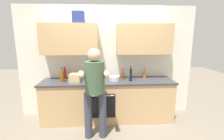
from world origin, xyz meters
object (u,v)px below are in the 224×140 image
object	(u,v)px
cup_tea	(130,77)
potted_herb	(91,73)
bottle_soy	(131,75)
grocery_bag_bread	(75,78)
bottle_vinegar	(123,75)
bottle_juice	(144,74)
bottle_syrup	(62,76)
bottle_hotsauce	(65,74)
person_standing	(95,87)
mixing_bowl	(114,78)
bottle_water	(87,73)

from	to	relation	value
cup_tea	potted_herb	distance (m)	0.85
bottle_soy	grocery_bag_bread	world-z (taller)	bottle_soy
bottle_vinegar	bottle_juice	xyz separation A→B (m)	(0.51, 0.08, -0.01)
bottle_vinegar	bottle_syrup	world-z (taller)	bottle_syrup
bottle_hotsauce	bottle_soy	world-z (taller)	bottle_soy
bottle_soy	person_standing	bearing A→B (deg)	-141.92
person_standing	grocery_bag_bread	xyz separation A→B (m)	(-0.43, 0.61, 0.02)
bottle_syrup	potted_herb	size ratio (longest dim) A/B	0.95
bottle_juice	bottle_vinegar	bearing A→B (deg)	-171.15
mixing_bowl	bottle_water	bearing A→B (deg)	166.48
bottle_water	bottle_juice	xyz separation A→B (m)	(1.30, 0.05, -0.05)
bottle_juice	bottle_syrup	xyz separation A→B (m)	(-1.81, -0.20, 0.04)
person_standing	bottle_vinegar	size ratio (longest dim) A/B	7.41
grocery_bag_bread	potted_herb	bearing A→B (deg)	-1.36
bottle_water	bottle_soy	size ratio (longest dim) A/B	0.96
cup_tea	grocery_bag_bread	distance (m)	1.17
bottle_juice	potted_herb	bearing A→B (deg)	-168.43
person_standing	bottle_water	distance (m)	0.83
person_standing	bottle_water	bearing A→B (deg)	103.76
cup_tea	bottle_vinegar	bearing A→B (deg)	157.39
mixing_bowl	grocery_bag_bread	world-z (taller)	grocery_bag_bread
bottle_vinegar	bottle_syrup	size ratio (longest dim) A/B	0.76
bottle_water	potted_herb	xyz separation A→B (m)	(0.11, -0.19, 0.05)
cup_tea	potted_herb	size ratio (longest dim) A/B	0.31
person_standing	bottle_juice	size ratio (longest dim) A/B	7.39
potted_herb	person_standing	bearing A→B (deg)	-81.70
bottle_soy	grocery_bag_bread	distance (m)	1.16
bottle_hotsauce	grocery_bag_bread	distance (m)	0.38
cup_tea	grocery_bag_bread	xyz separation A→B (m)	(-1.17, -0.09, 0.04)
bottle_hotsauce	bottle_soy	bearing A→B (deg)	-11.75
bottle_juice	grocery_bag_bread	xyz separation A→B (m)	(-1.53, -0.24, 0.00)
cup_tea	bottle_hotsauce	bearing A→B (deg)	173.45
bottle_vinegar	bottle_syrup	bearing A→B (deg)	-174.60
bottle_juice	bottle_hotsauce	distance (m)	1.80
bottle_vinegar	bottle_juice	bearing A→B (deg)	8.85
bottle_vinegar	bottle_soy	bearing A→B (deg)	-53.60
person_standing	bottle_hotsauce	world-z (taller)	person_standing
bottle_syrup	mixing_bowl	distance (m)	1.11
bottle_vinegar	bottle_syrup	distance (m)	1.31
mixing_bowl	potted_herb	size ratio (longest dim) A/B	0.73
bottle_soy	potted_herb	xyz separation A→B (m)	(-0.82, 0.03, 0.05)
cup_tea	potted_herb	world-z (taller)	potted_herb
bottle_hotsauce	mixing_bowl	size ratio (longest dim) A/B	1.19
mixing_bowl	bottle_soy	bearing A→B (deg)	-13.54
bottle_vinegar	cup_tea	size ratio (longest dim) A/B	2.35
bottle_soy	grocery_bag_bread	size ratio (longest dim) A/B	1.44
bottle_juice	bottle_hotsauce	size ratio (longest dim) A/B	0.83
bottle_soy	cup_tea	distance (m)	0.16
bottle_syrup	grocery_bag_bread	xyz separation A→B (m)	(0.28, -0.03, -0.03)
potted_herb	bottle_water	bearing A→B (deg)	119.05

